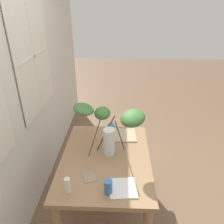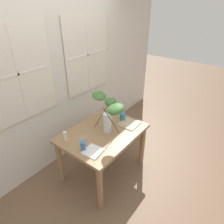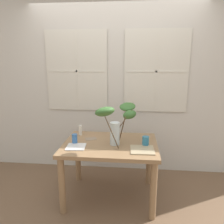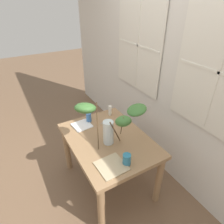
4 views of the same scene
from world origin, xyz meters
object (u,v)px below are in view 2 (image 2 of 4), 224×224
Objects in this scene: drinking_glass_blue_left at (83,146)px; drinking_glass_blue_right at (123,117)px; pillar_candle at (65,136)px; vase_with_branches at (109,110)px; plate_square_left at (93,151)px; dining_table at (103,139)px; plate_square_right at (129,124)px.

drinking_glass_blue_left is 1.04× the size of drinking_glass_blue_right.
pillar_candle is at bearing 90.99° from drinking_glass_blue_left.
vase_with_branches is at bearing -30.30° from pillar_candle.
vase_with_branches is at bearing 14.97° from plate_square_left.
plate_square_left is at bearing -170.90° from drinking_glass_blue_right.
vase_with_branches reaches higher than dining_table.
dining_table is 7.75× the size of pillar_candle.
drinking_glass_blue_right is 0.82m from plate_square_left.
drinking_glass_blue_left is 0.55× the size of plate_square_left.
dining_table is 0.46m from drinking_glass_blue_left.
dining_table is 1.53× the size of vase_with_branches.
plate_square_left reaches higher than dining_table.
drinking_glass_blue_left is 0.81× the size of pillar_candle.
dining_table is 9.62× the size of drinking_glass_blue_left.
plate_square_right is at bearing -1.09° from plate_square_left.
drinking_glass_blue_left is at bearing -178.85° from vase_with_branches.
vase_with_branches reaches higher than plate_square_right.
plate_square_right is (0.81, -0.13, -0.05)m from drinking_glass_blue_left.
drinking_glass_blue_right reaches higher than dining_table.
plate_square_left is at bearing -156.87° from dining_table.
pillar_candle is (-0.01, 0.31, 0.01)m from drinking_glass_blue_left.
drinking_glass_blue_right is 0.43× the size of plate_square_right.
pillar_candle is at bearing 160.74° from drinking_glass_blue_right.
drinking_glass_blue_left reaches higher than dining_table.
drinking_glass_blue_right is 0.16m from plate_square_right.
plate_square_right is at bearing -9.10° from drinking_glass_blue_left.
plate_square_left is at bearing -83.38° from pillar_candle.
plate_square_right reaches higher than dining_table.
pillar_candle is at bearing 151.47° from plate_square_right.
drinking_glass_blue_left is at bearing 111.06° from plate_square_left.
pillar_candle reaches higher than dining_table.
vase_with_branches is 0.65m from pillar_candle.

